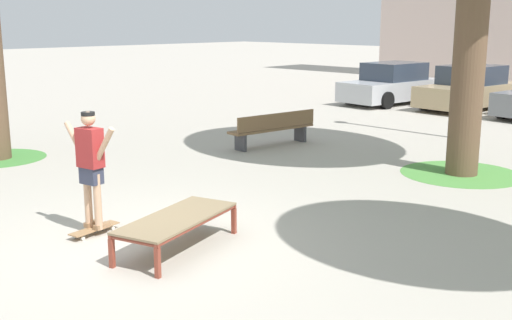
{
  "coord_description": "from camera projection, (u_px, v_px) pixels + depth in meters",
  "views": [
    {
      "loc": [
        7.01,
        -4.84,
        3.03
      ],
      "look_at": [
        0.54,
        1.66,
        1.0
      ],
      "focal_mm": 44.58,
      "sensor_mm": 36.0,
      "label": 1
    }
  ],
  "objects": [
    {
      "name": "skateboard",
      "position": [
        95.0,
        229.0,
        9.16
      ],
      "size": [
        0.34,
        0.82,
        0.09
      ],
      "color": "#9E754C",
      "rests_on": "ground"
    },
    {
      "name": "skater",
      "position": [
        91.0,
        162.0,
        8.95
      ],
      "size": [
        1.0,
        0.33,
        1.69
      ],
      "color": "tan",
      "rests_on": "skateboard"
    },
    {
      "name": "car_tan",
      "position": [
        469.0,
        89.0,
        21.96
      ],
      "size": [
        2.19,
        4.33,
        1.5
      ],
      "color": "tan",
      "rests_on": "ground"
    },
    {
      "name": "ground_plane",
      "position": [
        144.0,
        242.0,
        8.84
      ],
      "size": [
        120.0,
        120.0,
        0.0
      ],
      "primitive_type": "plane",
      "color": "#B2AA9E"
    },
    {
      "name": "grass_patch_mid_back",
      "position": [
        461.0,
        174.0,
        12.77
      ],
      "size": [
        2.4,
        2.4,
        0.01
      ],
      "primitive_type": "cylinder",
      "color": "#519342",
      "rests_on": "ground"
    },
    {
      "name": "skate_box",
      "position": [
        177.0,
        220.0,
        8.48
      ],
      "size": [
        1.29,
        2.04,
        0.46
      ],
      "color": "brown",
      "rests_on": "ground"
    },
    {
      "name": "car_silver",
      "position": [
        392.0,
        85.0,
        23.43
      ],
      "size": [
        2.19,
        4.33,
        1.5
      ],
      "color": "#B7BABF",
      "rests_on": "ground"
    },
    {
      "name": "park_bench",
      "position": [
        273.0,
        128.0,
        15.48
      ],
      "size": [
        0.69,
        2.43,
        0.83
      ],
      "color": "brown",
      "rests_on": "ground"
    }
  ]
}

